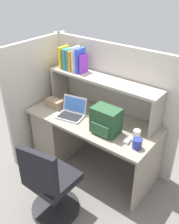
# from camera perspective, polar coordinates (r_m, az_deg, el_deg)

# --- Properties ---
(ground_plane) EXTENTS (8.00, 8.00, 0.00)m
(ground_plane) POSITION_cam_1_polar(r_m,az_deg,el_deg) (3.45, 0.52, -11.97)
(ground_plane) COLOR slate
(desk) EXTENTS (1.60, 0.70, 0.73)m
(desk) POSITION_cam_1_polar(r_m,az_deg,el_deg) (3.40, -4.67, -4.14)
(desk) COLOR gray
(desk) RESTS_ON ground_plane
(cubicle_partition_rear) EXTENTS (1.84, 0.05, 1.55)m
(cubicle_partition_rear) POSITION_cam_1_polar(r_m,az_deg,el_deg) (3.25, 4.67, 1.86)
(cubicle_partition_rear) COLOR #BCB5A8
(cubicle_partition_rear) RESTS_ON ground_plane
(cubicle_partition_left) EXTENTS (0.05, 1.06, 1.55)m
(cubicle_partition_left) POSITION_cam_1_polar(r_m,az_deg,el_deg) (3.47, -11.14, 3.27)
(cubicle_partition_left) COLOR #BCB5A8
(cubicle_partition_left) RESTS_ON ground_plane
(overhead_hutch) EXTENTS (1.44, 0.28, 0.45)m
(overhead_hutch) POSITION_cam_1_polar(r_m,az_deg,el_deg) (2.98, 2.97, 5.76)
(overhead_hutch) COLOR gray
(overhead_hutch) RESTS_ON desk
(reference_books_on_shelf) EXTENTS (0.34, 0.17, 0.30)m
(reference_books_on_shelf) POSITION_cam_1_polar(r_m,az_deg,el_deg) (3.16, -3.79, 11.66)
(reference_books_on_shelf) COLOR yellow
(reference_books_on_shelf) RESTS_ON overhead_hutch
(laptop) EXTENTS (0.36, 0.31, 0.22)m
(laptop) POSITION_cam_1_polar(r_m,az_deg,el_deg) (3.06, -3.93, -0.00)
(laptop) COLOR #B7BABF
(laptop) RESTS_ON desk
(backpack) EXTENTS (0.30, 0.22, 0.29)m
(backpack) POSITION_cam_1_polar(r_m,az_deg,el_deg) (2.71, 3.63, -2.01)
(backpack) COLOR #264C2D
(backpack) RESTS_ON desk
(computer_mouse) EXTENTS (0.08, 0.11, 0.03)m
(computer_mouse) POSITION_cam_1_polar(r_m,az_deg,el_deg) (2.66, 8.44, -6.33)
(computer_mouse) COLOR silver
(computer_mouse) RESTS_ON desk
(paper_cup) EXTENTS (0.08, 0.08, 0.10)m
(paper_cup) POSITION_cam_1_polar(r_m,az_deg,el_deg) (2.71, 10.53, -4.91)
(paper_cup) COLOR white
(paper_cup) RESTS_ON desk
(tissue_box) EXTENTS (0.22, 0.12, 0.10)m
(tissue_box) POSITION_cam_1_polar(r_m,az_deg,el_deg) (3.28, -7.85, 1.99)
(tissue_box) COLOR #9E7F60
(tissue_box) RESTS_ON desk
(snack_canister) EXTENTS (0.10, 0.10, 0.10)m
(snack_canister) POSITION_cam_1_polar(r_m,az_deg,el_deg) (2.57, 10.62, -6.97)
(snack_canister) COLOR navy
(snack_canister) RESTS_ON desk
(office_chair) EXTENTS (0.52, 0.52, 0.93)m
(office_chair) POSITION_cam_1_polar(r_m,az_deg,el_deg) (2.68, -8.80, -16.10)
(office_chair) COLOR black
(office_chair) RESTS_ON ground_plane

